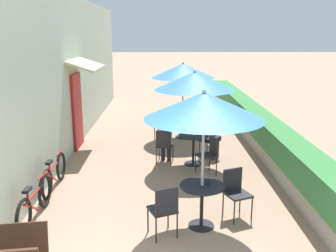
{
  "coord_description": "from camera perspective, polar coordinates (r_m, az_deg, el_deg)",
  "views": [
    {
      "loc": [
        0.03,
        -3.68,
        3.19
      ],
      "look_at": [
        0.15,
        5.07,
        1.0
      ],
      "focal_mm": 40.0,
      "sensor_mm": 36.0,
      "label": 1
    }
  ],
  "objects": [
    {
      "name": "patio_table_near",
      "position": [
        6.35,
        5.18,
        -10.75
      ],
      "size": [
        0.75,
        0.75,
        0.75
      ],
      "color": "black",
      "rests_on": "ground_plane"
    },
    {
      "name": "cafe_chair_mid_back",
      "position": [
        9.85,
        5.95,
        -1.78
      ],
      "size": [
        0.56,
        0.56,
        0.87
      ],
      "rotation": [
        0.0,
        0.0,
        10.29
      ],
      "color": "#232328",
      "rests_on": "ground_plane"
    },
    {
      "name": "patio_table_far",
      "position": [
        11.61,
        2.23,
        0.8
      ],
      "size": [
        0.75,
        0.75,
        0.75
      ],
      "color": "black",
      "rests_on": "ground_plane"
    },
    {
      "name": "patio_umbrella_mid",
      "position": [
        8.92,
        4.05,
        6.86
      ],
      "size": [
        1.9,
        1.9,
        2.34
      ],
      "color": "#B7B7BC",
      "rests_on": "ground_plane"
    },
    {
      "name": "bicycle_second",
      "position": [
        8.21,
        -16.95,
        -7.01
      ],
      "size": [
        0.1,
        1.65,
        0.71
      ],
      "rotation": [
        0.0,
        0.0,
        -0.0
      ],
      "color": "black",
      "rests_on": "ground_plane"
    },
    {
      "name": "coffee_cup_far",
      "position": [
        11.43,
        2.87,
        1.92
      ],
      "size": [
        0.07,
        0.07,
        0.09
      ],
      "color": "#B73D3D",
      "rests_on": "patio_table_far"
    },
    {
      "name": "seated_patron_mid_back",
      "position": [
        9.75,
        6.53,
        -0.93
      ],
      "size": [
        0.51,
        0.5,
        1.25
      ],
      "rotation": [
        0.0,
        0.0,
        10.29
      ],
      "color": "#23232D",
      "rests_on": "ground_plane"
    },
    {
      "name": "cafe_chair_near_left",
      "position": [
        6.01,
        -0.59,
        -12.36
      ],
      "size": [
        0.52,
        0.52,
        0.87
      ],
      "rotation": [
        0.0,
        0.0,
        6.68
      ],
      "color": "#232328",
      "rests_on": "ground_plane"
    },
    {
      "name": "cafe_chair_far_left",
      "position": [
        11.18,
        -0.62,
        0.21
      ],
      "size": [
        0.55,
        0.55,
        0.87
      ],
      "rotation": [
        0.0,
        0.0,
        6.81
      ],
      "color": "#232328",
      "rests_on": "ground_plane"
    },
    {
      "name": "cafe_chair_mid_right",
      "position": [
        8.66,
        6.29,
        -4.03
      ],
      "size": [
        0.51,
        0.51,
        0.87
      ],
      "rotation": [
        0.0,
        0.0,
        8.2
      ],
      "color": "#232328",
      "rests_on": "ground_plane"
    },
    {
      "name": "seated_patron_mid_left",
      "position": [
        9.32,
        -0.46,
        -1.53
      ],
      "size": [
        0.39,
        0.45,
        1.25
      ],
      "rotation": [
        0.0,
        0.0,
        6.1
      ],
      "color": "#23232D",
      "rests_on": "ground_plane"
    },
    {
      "name": "cafe_facade_wall",
      "position": [
        11.29,
        -14.09,
        8.04
      ],
      "size": [
        0.98,
        14.79,
        4.2
      ],
      "color": "#B2C1AD",
      "rests_on": "ground_plane"
    },
    {
      "name": "cafe_chair_far_right",
      "position": [
        12.07,
        4.87,
        1.2
      ],
      "size": [
        0.55,
        0.55,
        0.87
      ],
      "rotation": [
        0.0,
        0.0,
        9.95
      ],
      "color": "#232328",
      "rests_on": "ground_plane"
    },
    {
      "name": "bicycle_leaning",
      "position": [
        7.01,
        -19.63,
        -10.92
      ],
      "size": [
        0.11,
        1.65,
        0.71
      ],
      "rotation": [
        0.0,
        0.0,
        -0.02
      ],
      "color": "black",
      "rests_on": "ground_plane"
    },
    {
      "name": "patio_table_mid",
      "position": [
        9.24,
        3.88,
        -2.71
      ],
      "size": [
        0.75,
        0.75,
        0.75
      ],
      "color": "black",
      "rests_on": "ground_plane"
    },
    {
      "name": "cafe_chair_near_right",
      "position": [
        6.77,
        10.25,
        -9.47
      ],
      "size": [
        0.52,
        0.52,
        0.87
      ],
      "rotation": [
        0.0,
        0.0,
        9.82
      ],
      "color": "#232328",
      "rests_on": "ground_plane"
    },
    {
      "name": "coffee_cup_near",
      "position": [
        6.31,
        6.02,
        -8.38
      ],
      "size": [
        0.07,
        0.07,
        0.09
      ],
      "color": "#232328",
      "rests_on": "patio_table_near"
    },
    {
      "name": "patio_umbrella_near",
      "position": [
        5.88,
        5.51,
        3.09
      ],
      "size": [
        1.9,
        1.9,
        2.34
      ],
      "color": "#B7B7BC",
      "rests_on": "ground_plane"
    },
    {
      "name": "planter_hedge",
      "position": [
        11.61,
        12.79,
        0.48
      ],
      "size": [
        0.6,
        13.79,
        1.01
      ],
      "color": "gray",
      "rests_on": "ground_plane"
    },
    {
      "name": "cafe_chair_mid_left",
      "position": [
        9.26,
        -0.58,
        -2.73
      ],
      "size": [
        0.47,
        0.47,
        0.87
      ],
      "rotation": [
        0.0,
        0.0,
        6.1
      ],
      "color": "#232328",
      "rests_on": "ground_plane"
    },
    {
      "name": "patio_umbrella_far",
      "position": [
        11.35,
        2.31,
        8.43
      ],
      "size": [
        1.9,
        1.9,
        2.34
      ],
      "color": "#B7B7BC",
      "rests_on": "ground_plane"
    }
  ]
}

